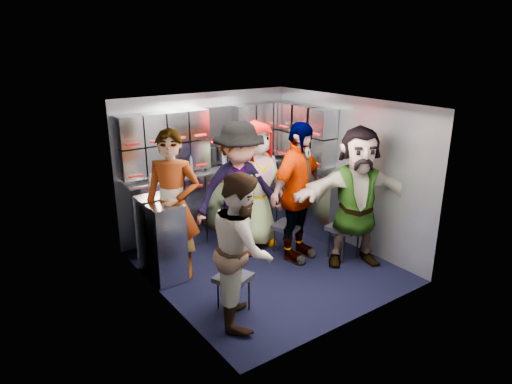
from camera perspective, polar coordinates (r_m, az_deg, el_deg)
floor at (r=6.04m, az=1.25°, el=-9.23°), size 3.00×3.00×0.00m
wall_back at (r=6.83m, az=-6.23°, el=3.49°), size 2.80×0.04×2.10m
wall_left at (r=4.96m, az=-11.75°, el=-2.69°), size 0.04×3.00×2.10m
wall_right at (r=6.53m, az=11.24°, el=2.51°), size 0.04×3.00×2.10m
ceiling at (r=5.39m, az=1.41°, el=10.93°), size 2.80×3.00×0.02m
cart_bank_back at (r=6.83m, az=-5.20°, el=-1.38°), size 2.68×0.38×0.99m
cart_bank_left at (r=5.73m, az=-11.78°, el=-5.76°), size 0.38×0.76×0.99m
counter at (r=6.67m, az=-5.33°, el=2.82°), size 2.68×0.42×0.03m
locker_bank_back at (r=6.61m, az=-5.71°, el=6.90°), size 2.68×0.28×0.82m
locker_bank_right at (r=6.81m, az=6.31°, el=7.23°), size 0.28×1.00×0.82m
right_cabinet at (r=7.00m, az=6.57°, el=-0.88°), size 0.28×1.20×1.00m
coffee_niche at (r=6.75m, az=-4.63°, el=7.01°), size 0.46×0.16×0.84m
red_latch_strip at (r=6.54m, az=-4.40°, el=1.30°), size 2.60×0.02×0.03m
jump_seat_near_left at (r=4.99m, az=-2.87°, el=-10.86°), size 0.45×0.44×0.42m
jump_seat_mid_left at (r=6.29m, az=-2.95°, el=-4.35°), size 0.41×0.40×0.42m
jump_seat_center at (r=6.64m, az=-0.95°, el=-2.48°), size 0.45×0.43×0.49m
jump_seat_mid_right at (r=6.24m, az=4.00°, el=-4.40°), size 0.48×0.47×0.43m
jump_seat_near_right at (r=6.21m, az=10.97°, el=-4.55°), size 0.48×0.46×0.47m
attendant_standing at (r=5.54m, az=-10.34°, el=-1.73°), size 0.79×0.78×1.85m
attendant_arc_a at (r=4.65m, az=-1.75°, el=-7.08°), size 0.92×0.98×1.61m
attendant_arc_b at (r=5.95m, az=-2.10°, el=0.03°), size 1.31×0.92×1.85m
attendant_arc_c at (r=6.34m, az=-0.05°, el=0.93°), size 0.93×0.65×1.79m
attendant_arc_d at (r=5.92m, az=5.22°, el=-0.12°), size 1.17×0.74×1.85m
attendant_arc_e at (r=5.92m, az=12.51°, el=-0.64°), size 1.74×1.30×1.82m
bottle_left at (r=6.26m, az=-10.88°, el=2.98°), size 0.06×0.06×0.28m
bottle_mid at (r=6.41m, az=-8.20°, el=3.29°), size 0.07×0.07×0.24m
bottle_right at (r=6.67m, az=-3.99°, el=4.10°), size 0.06×0.06×0.25m
cup_left at (r=6.19m, az=-12.84°, el=1.84°), size 0.09×0.09×0.11m
cup_right at (r=6.93m, az=-0.58°, el=4.10°), size 0.08×0.08×0.11m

